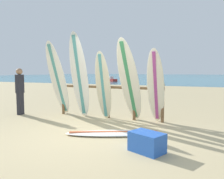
% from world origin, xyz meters
% --- Properties ---
extents(ground_plane, '(120.00, 120.00, 0.00)m').
position_xyz_m(ground_plane, '(0.00, 0.00, 0.00)').
color(ground_plane, tan).
extents(ocean_water, '(120.00, 80.00, 0.01)m').
position_xyz_m(ocean_water, '(0.00, 58.00, 0.00)').
color(ocean_water, teal).
rests_on(ocean_water, ground).
extents(surfboard_rack, '(3.47, 0.09, 1.12)m').
position_xyz_m(surfboard_rack, '(-0.45, 1.99, 0.69)').
color(surfboard_rack, brown).
rests_on(surfboard_rack, ground).
extents(surfboard_leaning_far_left, '(0.67, 1.23, 2.38)m').
position_xyz_m(surfboard_leaning_far_left, '(-2.05, 1.60, 1.19)').
color(surfboard_leaning_far_left, white).
rests_on(surfboard_leaning_far_left, ground).
extents(surfboard_leaning_left, '(0.60, 0.70, 2.64)m').
position_xyz_m(surfboard_leaning_left, '(-1.26, 1.61, 1.32)').
color(surfboard_leaning_left, white).
rests_on(surfboard_leaning_left, ground).
extents(surfboard_leaning_center_left, '(0.53, 0.54, 2.05)m').
position_xyz_m(surfboard_leaning_center_left, '(-0.47, 1.65, 1.03)').
color(surfboard_leaning_center_left, beige).
rests_on(surfboard_leaning_center_left, ground).
extents(surfboard_leaning_center, '(0.70, 1.22, 2.35)m').
position_xyz_m(surfboard_leaning_center, '(0.37, 1.58, 1.17)').
color(surfboard_leaning_center, white).
rests_on(surfboard_leaning_center, ground).
extents(surfboard_leaning_center_right, '(0.51, 0.98, 2.07)m').
position_xyz_m(surfboard_leaning_center_right, '(1.09, 1.68, 1.03)').
color(surfboard_leaning_center_right, white).
rests_on(surfboard_leaning_center_right, ground).
extents(surfboard_lying_on_sand, '(2.25, 1.39, 0.08)m').
position_xyz_m(surfboard_lying_on_sand, '(0.40, 0.32, 0.04)').
color(surfboard_lying_on_sand, white).
rests_on(surfboard_lying_on_sand, ground).
extents(beachgoer_standing, '(0.21, 0.26, 1.56)m').
position_xyz_m(beachgoer_standing, '(-3.41, 1.34, 0.86)').
color(beachgoer_standing, '#26262D').
rests_on(beachgoer_standing, ground).
extents(small_boat_offshore, '(2.69, 2.25, 0.71)m').
position_xyz_m(small_boat_offshore, '(-10.08, 24.98, 0.26)').
color(small_boat_offshore, '#B22D28').
rests_on(small_boat_offshore, ocean_water).
extents(cooler_box, '(0.71, 0.61, 0.36)m').
position_xyz_m(cooler_box, '(1.37, -0.48, 0.18)').
color(cooler_box, blue).
rests_on(cooler_box, ground).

